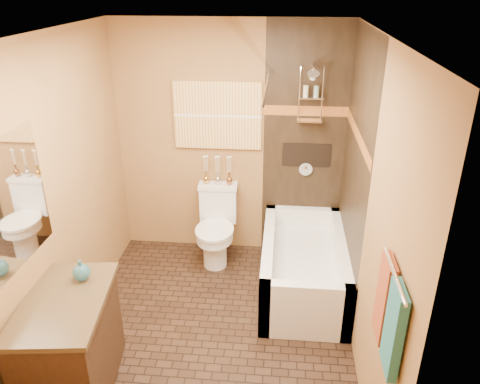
# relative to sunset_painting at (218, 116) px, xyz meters

# --- Properties ---
(floor) EXTENTS (3.00, 3.00, 0.00)m
(floor) POSITION_rel_sunset_painting_xyz_m (0.13, -1.48, -1.55)
(floor) COLOR black
(floor) RESTS_ON ground
(wall_left) EXTENTS (0.02, 3.00, 2.50)m
(wall_left) POSITION_rel_sunset_painting_xyz_m (-1.07, -1.48, -0.30)
(wall_left) COLOR #9E703D
(wall_left) RESTS_ON floor
(wall_right) EXTENTS (0.02, 3.00, 2.50)m
(wall_right) POSITION_rel_sunset_painting_xyz_m (1.33, -1.48, -0.30)
(wall_right) COLOR #9E703D
(wall_right) RESTS_ON floor
(wall_back) EXTENTS (2.40, 0.02, 2.50)m
(wall_back) POSITION_rel_sunset_painting_xyz_m (0.13, 0.02, -0.30)
(wall_back) COLOR #9E703D
(wall_back) RESTS_ON floor
(wall_front) EXTENTS (2.40, 0.02, 2.50)m
(wall_front) POSITION_rel_sunset_painting_xyz_m (0.13, -2.98, -0.30)
(wall_front) COLOR #9E703D
(wall_front) RESTS_ON floor
(ceiling) EXTENTS (3.00, 3.00, 0.00)m
(ceiling) POSITION_rel_sunset_painting_xyz_m (0.13, -1.48, 0.95)
(ceiling) COLOR silver
(ceiling) RESTS_ON wall_back
(alcove_tile_back) EXTENTS (0.85, 0.01, 2.50)m
(alcove_tile_back) POSITION_rel_sunset_painting_xyz_m (0.90, 0.01, -0.30)
(alcove_tile_back) COLOR black
(alcove_tile_back) RESTS_ON wall_back
(alcove_tile_right) EXTENTS (0.01, 1.50, 2.50)m
(alcove_tile_right) POSITION_rel_sunset_painting_xyz_m (1.31, -0.73, -0.30)
(alcove_tile_right) COLOR black
(alcove_tile_right) RESTS_ON wall_right
(mosaic_band_back) EXTENTS (0.85, 0.01, 0.10)m
(mosaic_band_back) POSITION_rel_sunset_painting_xyz_m (0.90, 0.00, 0.07)
(mosaic_band_back) COLOR brown
(mosaic_band_back) RESTS_ON alcove_tile_back
(mosaic_band_right) EXTENTS (0.01, 1.50, 0.10)m
(mosaic_band_right) POSITION_rel_sunset_painting_xyz_m (1.30, -0.73, 0.07)
(mosaic_band_right) COLOR brown
(mosaic_band_right) RESTS_ON alcove_tile_right
(alcove_niche) EXTENTS (0.50, 0.01, 0.25)m
(alcove_niche) POSITION_rel_sunset_painting_xyz_m (0.93, 0.01, -0.40)
(alcove_niche) COLOR black
(alcove_niche) RESTS_ON alcove_tile_back
(shower_fixtures) EXTENTS (0.24, 0.33, 1.16)m
(shower_fixtures) POSITION_rel_sunset_painting_xyz_m (0.93, -0.10, 0.12)
(shower_fixtures) COLOR silver
(shower_fixtures) RESTS_ON floor
(curtain_rod) EXTENTS (0.03, 1.55, 0.03)m
(curtain_rod) POSITION_rel_sunset_painting_xyz_m (0.53, -0.73, 0.47)
(curtain_rod) COLOR silver
(curtain_rod) RESTS_ON wall_back
(towel_bar) EXTENTS (0.02, 0.55, 0.02)m
(towel_bar) POSITION_rel_sunset_painting_xyz_m (1.28, -2.53, -0.10)
(towel_bar) COLOR silver
(towel_bar) RESTS_ON wall_right
(towel_teal) EXTENTS (0.05, 0.22, 0.52)m
(towel_teal) POSITION_rel_sunset_painting_xyz_m (1.29, -2.66, -0.37)
(towel_teal) COLOR #21646F
(towel_teal) RESTS_ON towel_bar
(towel_rust) EXTENTS (0.05, 0.22, 0.52)m
(towel_rust) POSITION_rel_sunset_painting_xyz_m (1.29, -2.40, -0.37)
(towel_rust) COLOR maroon
(towel_rust) RESTS_ON towel_bar
(sunset_painting) EXTENTS (0.90, 0.04, 0.70)m
(sunset_painting) POSITION_rel_sunset_painting_xyz_m (0.00, 0.00, 0.00)
(sunset_painting) COLOR #C3852E
(sunset_painting) RESTS_ON wall_back
(vanity_mirror) EXTENTS (0.01, 1.00, 0.90)m
(vanity_mirror) POSITION_rel_sunset_painting_xyz_m (-1.06, -2.14, -0.05)
(vanity_mirror) COLOR white
(vanity_mirror) RESTS_ON wall_left
(bathtub) EXTENTS (0.80, 1.50, 0.55)m
(bathtub) POSITION_rel_sunset_painting_xyz_m (0.93, -0.73, -1.33)
(bathtub) COLOR white
(bathtub) RESTS_ON floor
(toilet) EXTENTS (0.42, 0.62, 0.82)m
(toilet) POSITION_rel_sunset_painting_xyz_m (0.00, -0.27, -1.14)
(toilet) COLOR white
(toilet) RESTS_ON floor
(vanity) EXTENTS (0.67, 0.99, 0.82)m
(vanity) POSITION_rel_sunset_painting_xyz_m (-0.80, -2.14, -1.14)
(vanity) COLOR black
(vanity) RESTS_ON floor
(teal_bottle) EXTENTS (0.16, 0.16, 0.20)m
(teal_bottle) POSITION_rel_sunset_painting_xyz_m (-0.75, -1.90, -0.65)
(teal_bottle) COLOR #286878
(teal_bottle) RESTS_ON vanity
(bud_vases) EXTENTS (0.32, 0.07, 0.31)m
(bud_vases) POSITION_rel_sunset_painting_xyz_m (-0.00, -0.08, -0.56)
(bud_vases) COLOR gold
(bud_vases) RESTS_ON toilet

